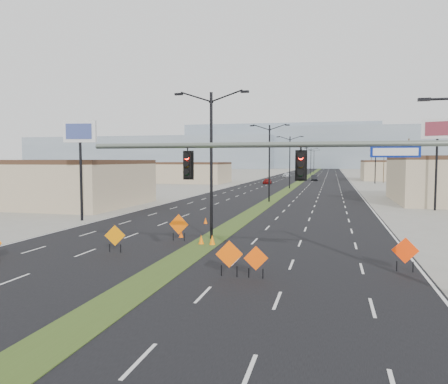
% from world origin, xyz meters
% --- Properties ---
extents(ground, '(600.00, 600.00, 0.00)m').
position_xyz_m(ground, '(0.00, 0.00, 0.00)').
color(ground, gray).
rests_on(ground, ground).
extents(road_surface, '(25.00, 400.00, 0.02)m').
position_xyz_m(road_surface, '(0.00, 100.00, 0.00)').
color(road_surface, black).
rests_on(road_surface, ground).
extents(median_strip, '(2.00, 400.00, 0.04)m').
position_xyz_m(median_strip, '(0.00, 100.00, 0.00)').
color(median_strip, '#384C1B').
rests_on(median_strip, ground).
extents(building_sw_far, '(30.00, 14.00, 4.50)m').
position_xyz_m(building_sw_far, '(-32.00, 85.00, 2.25)').
color(building_sw_far, tan).
rests_on(building_sw_far, ground).
extents(mesa_west, '(180.00, 50.00, 22.00)m').
position_xyz_m(mesa_west, '(-120.00, 280.00, 11.00)').
color(mesa_west, gray).
rests_on(mesa_west, ground).
extents(mesa_center, '(220.00, 50.00, 28.00)m').
position_xyz_m(mesa_center, '(40.00, 300.00, 14.00)').
color(mesa_center, gray).
rests_on(mesa_center, ground).
extents(mesa_backdrop, '(140.00, 50.00, 32.00)m').
position_xyz_m(mesa_backdrop, '(-30.00, 320.00, 16.00)').
color(mesa_backdrop, gray).
rests_on(mesa_backdrop, ground).
extents(signal_mast, '(16.30, 0.60, 8.00)m').
position_xyz_m(signal_mast, '(8.56, 2.00, 4.79)').
color(signal_mast, slate).
rests_on(signal_mast, ground).
extents(streetlight_0, '(5.15, 0.24, 10.02)m').
position_xyz_m(streetlight_0, '(0.00, 12.00, 5.42)').
color(streetlight_0, black).
rests_on(streetlight_0, ground).
extents(streetlight_1, '(5.15, 0.24, 10.02)m').
position_xyz_m(streetlight_1, '(0.00, 40.00, 5.42)').
color(streetlight_1, black).
rests_on(streetlight_1, ground).
extents(streetlight_2, '(5.15, 0.24, 10.02)m').
position_xyz_m(streetlight_2, '(0.00, 68.00, 5.42)').
color(streetlight_2, black).
rests_on(streetlight_2, ground).
extents(streetlight_3, '(5.15, 0.24, 10.02)m').
position_xyz_m(streetlight_3, '(0.00, 96.00, 5.42)').
color(streetlight_3, black).
rests_on(streetlight_3, ground).
extents(streetlight_4, '(5.15, 0.24, 10.02)m').
position_xyz_m(streetlight_4, '(0.00, 124.00, 5.42)').
color(streetlight_4, black).
rests_on(streetlight_4, ground).
extents(streetlight_5, '(5.15, 0.24, 10.02)m').
position_xyz_m(streetlight_5, '(0.00, 152.00, 5.42)').
color(streetlight_5, black).
rests_on(streetlight_5, ground).
extents(streetlight_6, '(5.15, 0.24, 10.02)m').
position_xyz_m(streetlight_6, '(0.00, 180.00, 5.42)').
color(streetlight_6, black).
rests_on(streetlight_6, ground).
extents(utility_pole_1, '(1.60, 0.20, 9.00)m').
position_xyz_m(utility_pole_1, '(20.00, 60.00, 4.67)').
color(utility_pole_1, '#4C3823').
rests_on(utility_pole_1, ground).
extents(utility_pole_2, '(1.60, 0.20, 9.00)m').
position_xyz_m(utility_pole_2, '(20.00, 95.00, 4.67)').
color(utility_pole_2, '#4C3823').
rests_on(utility_pole_2, ground).
extents(utility_pole_3, '(1.60, 0.20, 9.00)m').
position_xyz_m(utility_pole_3, '(20.00, 130.00, 4.67)').
color(utility_pole_3, '#4C3823').
rests_on(utility_pole_3, ground).
extents(car_left, '(1.76, 3.93, 1.31)m').
position_xyz_m(car_left, '(-6.51, 82.92, 0.66)').
color(car_left, maroon).
rests_on(car_left, ground).
extents(car_mid, '(1.97, 4.64, 1.49)m').
position_xyz_m(car_mid, '(3.29, 103.16, 0.74)').
color(car_mid, black).
rests_on(car_mid, ground).
extents(car_far, '(2.30, 5.12, 1.46)m').
position_xyz_m(car_far, '(-6.41, 125.39, 0.73)').
color(car_far, silver).
rests_on(car_far, ground).
extents(construction_sign_1, '(1.20, 0.34, 1.63)m').
position_xyz_m(construction_sign_1, '(-4.39, 6.57, 0.96)').
color(construction_sign_1, orange).
rests_on(construction_sign_1, ground).
extents(construction_sign_2, '(1.37, 0.09, 1.82)m').
position_xyz_m(construction_sign_2, '(-2.00, 10.97, 1.08)').
color(construction_sign_2, '#FF6105').
rests_on(construction_sign_2, ground).
extents(construction_sign_3, '(1.26, 0.35, 1.71)m').
position_xyz_m(construction_sign_3, '(3.38, 3.00, 1.01)').
color(construction_sign_3, '#FE5905').
rests_on(construction_sign_3, ground).
extents(construction_sign_4, '(1.09, 0.39, 1.51)m').
position_xyz_m(construction_sign_4, '(4.64, 3.00, 0.89)').
color(construction_sign_4, '#FF4F05').
rests_on(construction_sign_4, ground).
extents(construction_sign_5, '(1.28, 0.05, 1.70)m').
position_xyz_m(construction_sign_5, '(11.50, 5.90, 1.00)').
color(construction_sign_5, '#FF3705').
rests_on(construction_sign_5, ground).
extents(cone_0, '(0.42, 0.42, 0.63)m').
position_xyz_m(cone_0, '(-0.17, 10.14, 0.32)').
color(cone_0, orange).
rests_on(cone_0, ground).
extents(cone_1, '(0.42, 0.42, 0.54)m').
position_xyz_m(cone_1, '(-2.29, 12.23, 0.27)').
color(cone_1, '#F85305').
rests_on(cone_1, ground).
extents(cone_2, '(0.51, 0.51, 0.67)m').
position_xyz_m(cone_2, '(0.58, 10.10, 0.33)').
color(cone_2, orange).
rests_on(cone_2, ground).
extents(cone_3, '(0.38, 0.38, 0.55)m').
position_xyz_m(cone_3, '(-2.50, 19.07, 0.28)').
color(cone_3, '#F45805').
rests_on(cone_3, ground).
extents(pole_sign_west, '(2.95, 0.89, 9.00)m').
position_xyz_m(pole_sign_west, '(-14.00, 18.43, 7.31)').
color(pole_sign_west, black).
rests_on(pole_sign_west, ground).
extents(pole_sign_east_near, '(3.13, 1.52, 9.92)m').
position_xyz_m(pole_sign_east_near, '(18.90, 34.82, 8.12)').
color(pole_sign_east_near, black).
rests_on(pole_sign_east_near, ground).
extents(pole_sign_east_far, '(2.76, 1.37, 8.68)m').
position_xyz_m(pole_sign_east_far, '(17.74, 91.21, 7.03)').
color(pole_sign_east_far, black).
rests_on(pole_sign_east_far, ground).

